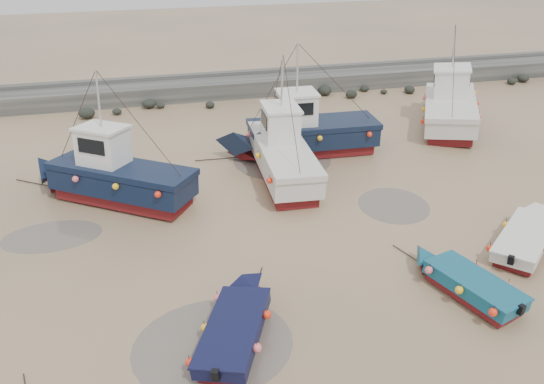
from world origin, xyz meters
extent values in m
plane|color=tan|center=(0.00, 0.00, 0.00)|extent=(120.00, 120.00, 0.00)
cube|color=#61615C|center=(0.00, 22.00, 0.60)|extent=(60.00, 2.20, 1.20)
cube|color=#61615C|center=(0.00, 23.21, 1.32)|extent=(60.00, 0.60, 0.25)
ellipsoid|color=black|center=(5.10, 19.02, 0.29)|extent=(0.84, 0.86, 0.51)
ellipsoid|color=black|center=(7.80, 20.56, 0.34)|extent=(0.98, 1.07, 0.72)
ellipsoid|color=black|center=(14.16, 19.54, 0.27)|extent=(0.78, 0.90, 0.59)
ellipsoid|color=black|center=(23.03, 19.80, 0.24)|extent=(0.68, 0.72, 0.52)
ellipsoid|color=black|center=(18.92, 19.27, 0.21)|extent=(0.60, 0.70, 0.31)
ellipsoid|color=black|center=(-5.07, 20.46, 0.35)|extent=(0.99, 0.80, 0.58)
ellipsoid|color=black|center=(12.19, 19.77, 0.19)|extent=(0.54, 0.46, 0.30)
ellipsoid|color=black|center=(9.69, 19.97, 0.21)|extent=(0.61, 0.47, 0.46)
ellipsoid|color=black|center=(24.28, 20.15, 0.32)|extent=(0.92, 0.97, 0.58)
ellipsoid|color=black|center=(-4.31, 20.27, 0.21)|extent=(0.61, 0.53, 0.32)
ellipsoid|color=black|center=(10.99, 20.60, 0.23)|extent=(0.67, 0.55, 0.43)
ellipsoid|color=black|center=(-9.17, 19.34, 0.38)|extent=(1.09, 0.88, 0.72)
ellipsoid|color=black|center=(-7.25, 19.65, 0.23)|extent=(0.65, 0.60, 0.37)
ellipsoid|color=black|center=(9.46, 19.39, 0.31)|extent=(0.88, 0.64, 0.62)
ellipsoid|color=black|center=(-0.92, 19.60, 0.22)|extent=(0.64, 0.62, 0.48)
ellipsoid|color=black|center=(7.84, 20.42, 0.19)|extent=(0.55, 0.45, 0.29)
cylinder|color=#61584F|center=(-3.58, -3.04, 0.00)|extent=(5.31, 5.31, 0.01)
cylinder|color=#61584F|center=(5.99, 4.11, 0.00)|extent=(3.36, 3.36, 0.01)
cylinder|color=#61584F|center=(-9.59, 4.89, 0.00)|extent=(4.23, 4.23, 0.01)
cylinder|color=#61584F|center=(2.00, 10.28, 0.00)|extent=(5.52, 5.52, 0.01)
cube|color=maroon|center=(-2.83, -3.17, 0.15)|extent=(2.73, 3.81, 0.30)
cube|color=black|center=(-2.83, -3.17, 0.53)|extent=(3.06, 4.15, 0.45)
pyramid|color=black|center=(-1.93, -1.12, 0.98)|extent=(1.82, 1.33, 0.90)
cube|color=brown|center=(-2.83, -3.17, 0.69)|extent=(2.51, 3.46, 0.10)
cube|color=black|center=(-2.83, -3.17, 0.78)|extent=(3.16, 4.26, 0.07)
cube|color=black|center=(-3.63, -4.99, 0.70)|extent=(0.27, 0.25, 0.35)
cylinder|color=black|center=(-1.56, -0.27, 0.03)|extent=(0.84, 1.85, 0.04)
sphere|color=#FF3316|center=(-4.32, -4.17, 0.63)|extent=(0.30, 0.30, 0.30)
sphere|color=#FF3316|center=(-2.26, -4.25, 0.63)|extent=(0.30, 0.30, 0.30)
sphere|color=#FF3316|center=(-3.71, -2.79, 0.63)|extent=(0.30, 0.30, 0.30)
sphere|color=#FF3316|center=(-1.65, -2.87, 0.63)|extent=(0.30, 0.30, 0.30)
sphere|color=#FF3316|center=(-3.10, -1.41, 0.63)|extent=(0.30, 0.30, 0.30)
cube|color=maroon|center=(5.96, -2.77, 0.15)|extent=(2.43, 3.51, 0.30)
cube|color=#11516B|center=(5.96, -2.77, 0.53)|extent=(2.74, 3.82, 0.45)
pyramid|color=#11516B|center=(5.21, -0.82, 0.98)|extent=(1.74, 1.24, 0.90)
cube|color=brown|center=(5.96, -2.77, 0.69)|extent=(2.24, 3.19, 0.10)
cube|color=#11516B|center=(5.96, -2.77, 0.78)|extent=(2.82, 3.92, 0.07)
cube|color=black|center=(6.61, -4.47, 0.70)|extent=(0.27, 0.25, 0.35)
cylinder|color=black|center=(4.89, 0.01, 0.03)|extent=(0.75, 1.88, 0.04)
sphere|color=#FF3316|center=(5.60, -4.39, 0.63)|extent=(0.30, 0.30, 0.30)
sphere|color=#FF3316|center=(7.06, -3.09, 0.63)|extent=(0.30, 0.30, 0.30)
sphere|color=#FF3316|center=(5.10, -3.10, 0.63)|extent=(0.30, 0.30, 0.30)
sphere|color=#FF3316|center=(6.56, -1.80, 0.63)|extent=(0.30, 0.30, 0.30)
sphere|color=#FF3316|center=(4.60, -1.81, 0.63)|extent=(0.30, 0.30, 0.30)
cube|color=maroon|center=(9.74, -0.50, 0.15)|extent=(3.87, 3.59, 0.30)
cube|color=silver|center=(9.74, -0.50, 0.53)|extent=(4.24, 3.96, 0.45)
pyramid|color=silver|center=(11.60, 1.08, 0.98)|extent=(1.60, 1.70, 0.90)
cube|color=brown|center=(9.74, -0.50, 0.69)|extent=(3.53, 3.28, 0.10)
cube|color=silver|center=(9.74, -0.50, 0.78)|extent=(4.36, 4.07, 0.07)
cube|color=black|center=(8.08, -1.92, 0.70)|extent=(0.28, 0.28, 0.35)
cylinder|color=black|center=(12.34, 1.71, 0.03)|extent=(1.55, 1.33, 0.04)
sphere|color=#FF3316|center=(7.87, -0.87, 0.63)|extent=(0.30, 0.30, 0.30)
sphere|color=#FF3316|center=(9.56, 0.57, 0.63)|extent=(0.30, 0.30, 0.30)
cube|color=maroon|center=(-6.56, 7.28, 0.28)|extent=(6.43, 5.12, 0.55)
cube|color=black|center=(-6.56, 7.28, 1.02)|extent=(7.02, 5.67, 0.95)
pyramid|color=black|center=(-9.89, 9.40, 1.72)|extent=(2.49, 2.79, 1.40)
cube|color=brown|center=(-6.56, 7.28, 1.54)|extent=(6.83, 5.51, 0.08)
cube|color=black|center=(-6.56, 7.28, 1.68)|extent=(7.17, 5.80, 0.30)
cube|color=white|center=(-7.34, 7.78, 2.65)|extent=(2.59, 2.49, 1.70)
cube|color=white|center=(-7.34, 7.78, 3.56)|extent=(2.80, 2.69, 0.12)
cube|color=black|center=(-8.20, 8.33, 2.91)|extent=(0.81, 1.23, 0.68)
cylinder|color=#B7B7B2|center=(-7.34, 7.78, 4.92)|extent=(0.10, 0.10, 2.60)
cylinder|color=black|center=(-10.83, 10.00, 0.03)|extent=(2.56, 1.65, 0.05)
sphere|color=#F9686E|center=(-4.99, 4.72, 1.38)|extent=(0.30, 0.30, 0.30)
sphere|color=#F9686E|center=(-4.48, 7.53, 1.38)|extent=(0.30, 0.30, 0.30)
sphere|color=#F9686E|center=(-6.81, 5.88, 1.38)|extent=(0.30, 0.30, 0.30)
sphere|color=#F9686E|center=(-6.31, 8.69, 1.38)|extent=(0.30, 0.30, 0.30)
sphere|color=#F9686E|center=(-8.64, 7.04, 1.38)|extent=(0.30, 0.30, 0.30)
sphere|color=#F9686E|center=(-8.13, 9.85, 1.38)|extent=(0.30, 0.30, 0.30)
cube|color=maroon|center=(1.46, 7.98, 0.28)|extent=(2.12, 6.58, 0.55)
cube|color=silver|center=(1.46, 7.98, 1.02)|extent=(2.48, 7.06, 0.95)
pyramid|color=silver|center=(1.51, 12.05, 1.72)|extent=(2.42, 1.45, 1.40)
cube|color=brown|center=(1.46, 7.98, 1.54)|extent=(2.39, 6.90, 0.08)
cube|color=silver|center=(1.46, 7.98, 1.68)|extent=(2.53, 7.22, 0.30)
cube|color=white|center=(1.47, 8.94, 2.65)|extent=(1.71, 2.02, 1.70)
cube|color=white|center=(1.47, 8.94, 3.56)|extent=(1.84, 2.18, 0.12)
cube|color=black|center=(1.48, 9.96, 2.91)|extent=(1.43, 0.07, 0.68)
cylinder|color=#B7B7B2|center=(1.47, 8.94, 4.92)|extent=(0.10, 0.10, 2.60)
cylinder|color=black|center=(1.52, 13.18, 0.03)|extent=(0.08, 3.00, 0.05)
sphere|color=#F9686E|center=(0.11, 5.20, 1.38)|extent=(0.30, 0.30, 0.30)
sphere|color=#F9686E|center=(2.77, 6.57, 1.38)|extent=(0.30, 0.30, 0.30)
sphere|color=#F9686E|center=(0.14, 8.00, 1.38)|extent=(0.30, 0.30, 0.30)
sphere|color=#F9686E|center=(2.80, 9.37, 1.38)|extent=(0.30, 0.30, 0.30)
sphere|color=#F9686E|center=(0.17, 10.79, 1.38)|extent=(0.30, 0.30, 0.30)
cube|color=maroon|center=(3.95, 10.83, 0.28)|extent=(6.71, 2.40, 0.55)
cube|color=black|center=(3.95, 10.83, 1.02)|extent=(7.21, 2.81, 0.95)
pyramid|color=black|center=(-0.17, 10.96, 1.72)|extent=(1.50, 2.63, 1.40)
cube|color=brown|center=(3.95, 10.83, 1.54)|extent=(7.05, 2.70, 0.08)
cube|color=black|center=(3.95, 10.83, 1.68)|extent=(7.37, 2.86, 0.30)
cube|color=white|center=(2.97, 10.86, 2.65)|extent=(2.06, 1.87, 1.70)
cube|color=white|center=(2.97, 10.86, 3.56)|extent=(2.22, 2.02, 0.12)
cube|color=black|center=(1.95, 10.89, 2.91)|extent=(0.10, 1.54, 0.68)
cylinder|color=#B7B7B2|center=(2.97, 10.86, 4.92)|extent=(0.10, 0.10, 2.60)
cylinder|color=black|center=(-1.31, 11.00, 0.03)|extent=(3.00, 0.14, 0.05)
sphere|color=#F9686E|center=(6.74, 9.33, 1.38)|extent=(0.30, 0.30, 0.30)
sphere|color=#F9686E|center=(5.41, 12.20, 1.38)|extent=(0.30, 0.30, 0.30)
sphere|color=#F9686E|center=(3.90, 9.42, 1.38)|extent=(0.30, 0.30, 0.30)
sphere|color=#F9686E|center=(2.57, 12.29, 1.38)|extent=(0.30, 0.30, 0.30)
sphere|color=#F9686E|center=(1.06, 9.51, 1.38)|extent=(0.30, 0.30, 0.30)
cube|color=maroon|center=(13.58, 12.58, 0.28)|extent=(5.28, 6.95, 0.55)
cube|color=silver|center=(13.58, 12.58, 1.02)|extent=(5.90, 7.58, 0.95)
pyramid|color=silver|center=(15.49, 16.16, 1.72)|extent=(3.27, 2.64, 1.40)
cube|color=brown|center=(13.58, 12.58, 1.54)|extent=(5.72, 7.38, 0.08)
cube|color=silver|center=(13.58, 12.58, 1.68)|extent=(6.03, 7.75, 0.30)
cube|color=white|center=(14.03, 13.42, 2.65)|extent=(2.76, 2.73, 1.70)
cube|color=white|center=(14.03, 13.42, 3.56)|extent=(2.98, 2.95, 0.12)
cube|color=black|center=(14.51, 14.32, 2.91)|extent=(1.57, 0.87, 0.68)
cylinder|color=#B7B7B2|center=(14.03, 13.42, 4.92)|extent=(0.10, 0.10, 2.60)
cylinder|color=black|center=(16.02, 17.16, 0.03)|extent=(1.45, 2.67, 0.05)
sphere|color=#F9686E|center=(10.86, 10.86, 1.38)|extent=(0.30, 0.30, 0.30)
sphere|color=#F9686E|center=(14.20, 10.35, 1.38)|extent=(0.30, 0.30, 0.30)
sphere|color=#F9686E|center=(11.91, 12.83, 1.38)|extent=(0.30, 0.30, 0.30)
sphere|color=#F9686E|center=(15.25, 12.32, 1.38)|extent=(0.30, 0.30, 0.30)
sphere|color=#F9686E|center=(12.96, 14.81, 1.38)|extent=(0.30, 0.30, 0.30)
sphere|color=#F9686E|center=(16.30, 14.29, 1.38)|extent=(0.30, 0.30, 0.30)
imported|color=#191C3D|center=(-6.77, 6.54, 0.00)|extent=(0.73, 0.63, 1.70)
camera|label=1|loc=(-4.51, -15.92, 12.75)|focal=35.00mm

